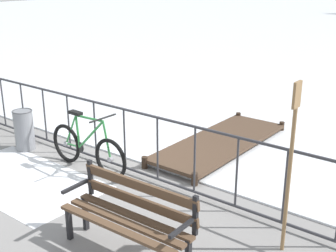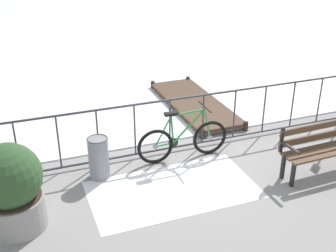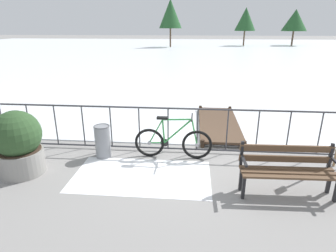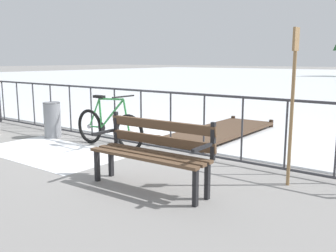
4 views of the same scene
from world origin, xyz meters
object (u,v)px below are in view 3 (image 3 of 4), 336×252
bicycle_near_railing (173,142)px  planter_with_shrub (18,143)px  park_bench (287,166)px  trash_bin (103,141)px

bicycle_near_railing → planter_with_shrub: size_ratio=1.34×
park_bench → bicycle_near_railing: bearing=149.3°
planter_with_shrub → trash_bin: bearing=31.9°
bicycle_near_railing → planter_with_shrub: (-2.94, -0.95, 0.27)m
park_bench → planter_with_shrub: 5.00m
bicycle_near_railing → planter_with_shrub: 3.10m
bicycle_near_railing → park_bench: bearing=-30.7°
bicycle_near_railing → park_bench: bicycle_near_railing is taller
planter_with_shrub → trash_bin: 1.65m
planter_with_shrub → bicycle_near_railing: bearing=18.0°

